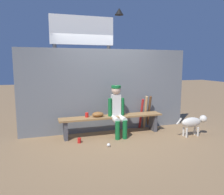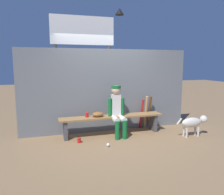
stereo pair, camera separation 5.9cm
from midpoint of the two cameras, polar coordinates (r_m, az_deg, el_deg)
name	(u,v)px [view 2 (the right image)]	position (r m, az deg, el deg)	size (l,w,h in m)	color
ground_plane	(112,135)	(5.61, 0.31, -9.39)	(30.00, 30.00, 0.00)	olive
chainlink_fence	(108,91)	(5.73, -0.79, 1.74)	(4.37, 0.03, 2.10)	slate
dugout_bench	(112,120)	(5.50, 0.31, -5.71)	(2.55, 0.36, 0.48)	olive
player_seated	(117,109)	(5.37, 1.71, -2.90)	(0.41, 0.55, 1.21)	silver
baseball_glove	(98,114)	(5.37, -3.30, -4.28)	(0.28, 0.20, 0.12)	brown
bat_aluminum_red	(141,114)	(6.04, 7.77, -4.11)	(0.06, 0.06, 0.82)	#B22323
bat_wood_tan	(146,112)	(6.08, 8.81, -3.72)	(0.06, 0.06, 0.90)	tan
bat_wood_dark	(149,112)	(6.17, 9.69, -3.59)	(0.06, 0.06, 0.89)	brown
baseball	(108,145)	(4.83, -0.63, -11.96)	(0.07, 0.07, 0.07)	white
cup_on_ground	(79,140)	(5.09, -8.02, -10.71)	(0.08, 0.08, 0.11)	red
cup_on_bench	(87,115)	(5.36, -6.09, -4.40)	(0.08, 0.08, 0.11)	red
scoreboard	(85,46)	(6.20, -6.49, 12.97)	(1.96, 0.27, 3.21)	#3F3F42
dog	(193,123)	(5.76, 20.26, -5.98)	(0.84, 0.20, 0.49)	beige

